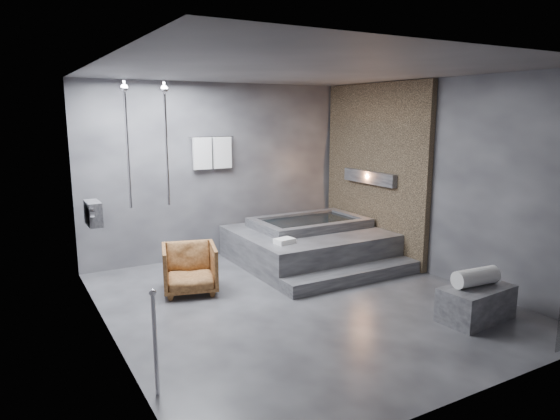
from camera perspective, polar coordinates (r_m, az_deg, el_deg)
room at (r=6.36m, az=4.31°, el=5.67°), size 5.00×5.04×2.82m
tub_deck at (r=7.97m, az=3.23°, el=-4.07°), size 2.20×2.00×0.50m
tub_step at (r=7.10m, az=8.42°, el=-7.43°), size 2.20×0.36×0.18m
concrete_bench at (r=6.18m, az=21.49°, el=-9.89°), size 0.90×0.54×0.39m
driftwood_chair at (r=6.68m, az=-10.29°, el=-6.60°), size 0.85×0.86×0.64m
rolled_towel at (r=6.13m, az=21.47°, el=-7.14°), size 0.58×0.25×0.20m
deck_towel at (r=7.10m, az=0.51°, el=-3.56°), size 0.30×0.24×0.07m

